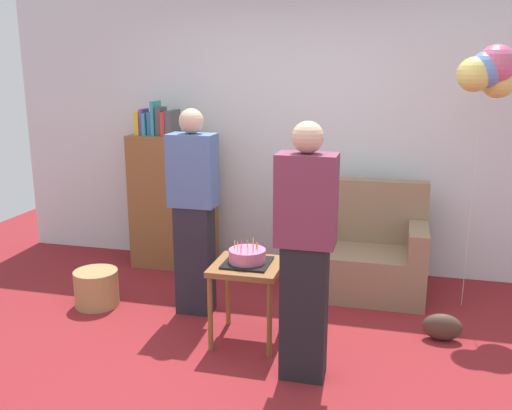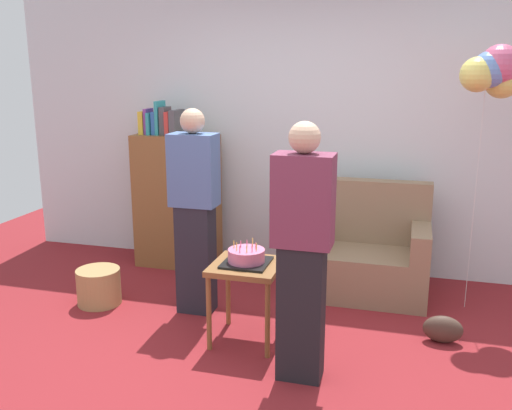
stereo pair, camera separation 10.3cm
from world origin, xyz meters
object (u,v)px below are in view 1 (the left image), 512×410
object	(u,v)px
bookshelf	(173,199)
wicker_basket	(97,288)
couch	(361,253)
handbag	(442,327)
person_blowing_candles	(194,212)
birthday_cake	(247,257)
balloon_bunch	(490,72)
side_table	(247,276)
person_holding_cake	(305,252)

from	to	relation	value
bookshelf	wicker_basket	world-z (taller)	bookshelf
couch	bookshelf	world-z (taller)	bookshelf
bookshelf	handbag	world-z (taller)	bookshelf
person_blowing_candles	bookshelf	bearing A→B (deg)	101.77
birthday_cake	handbag	bearing A→B (deg)	14.05
bookshelf	balloon_bunch	distance (m)	3.01
bookshelf	handbag	size ratio (longest dim) A/B	5.77
person_blowing_candles	balloon_bunch	bearing A→B (deg)	-2.62
handbag	birthday_cake	bearing A→B (deg)	-165.95
side_table	person_blowing_candles	distance (m)	0.74
handbag	bookshelf	bearing A→B (deg)	157.74
birthday_cake	wicker_basket	size ratio (longest dim) A/B	0.89
wicker_basket	handbag	xyz separation A→B (m)	(2.74, 0.06, -0.05)
birthday_cake	balloon_bunch	bearing A→B (deg)	32.19
bookshelf	birthday_cake	size ratio (longest dim) A/B	5.05
person_holding_cake	handbag	bearing A→B (deg)	-147.99
birthday_cake	wicker_basket	world-z (taller)	birthday_cake
birthday_cake	handbag	xyz separation A→B (m)	(1.37, 0.34, -0.53)
handbag	couch	bearing A→B (deg)	128.61
balloon_bunch	person_blowing_candles	bearing A→B (deg)	-163.57
person_blowing_candles	handbag	xyz separation A→B (m)	(1.90, -0.04, -0.73)
birthday_cake	person_blowing_candles	xyz separation A→B (m)	(-0.53, 0.38, 0.20)
bookshelf	handbag	bearing A→B (deg)	-22.26
person_blowing_candles	wicker_basket	bearing A→B (deg)	167.69
bookshelf	side_table	distance (m)	1.77
person_blowing_candles	handbag	bearing A→B (deg)	-20.28
person_holding_cake	wicker_basket	world-z (taller)	person_holding_cake
birthday_cake	person_holding_cake	bearing A→B (deg)	-39.16
side_table	person_blowing_candles	size ratio (longest dim) A/B	0.36
balloon_bunch	bookshelf	bearing A→B (deg)	172.85
bookshelf	person_blowing_candles	bearing A→B (deg)	-59.18
person_blowing_candles	person_holding_cake	distance (m)	1.26
side_table	balloon_bunch	xyz separation A→B (m)	(1.62, 1.02, 1.40)
bookshelf	side_table	world-z (taller)	bookshelf
bookshelf	person_holding_cake	world-z (taller)	person_holding_cake
person_holding_cake	balloon_bunch	bearing A→B (deg)	-136.22
birthday_cake	side_table	bearing A→B (deg)	83.56
couch	handbag	distance (m)	1.07
person_blowing_candles	couch	bearing A→B (deg)	12.60
bookshelf	handbag	xyz separation A→B (m)	(2.49, -1.02, -0.58)
couch	handbag	bearing A→B (deg)	-51.39
side_table	person_blowing_candles	bearing A→B (deg)	144.38
couch	side_table	bearing A→B (deg)	-121.88
balloon_bunch	person_holding_cake	bearing A→B (deg)	-129.27
handbag	wicker_basket	bearing A→B (deg)	-178.78
side_table	couch	bearing A→B (deg)	58.12
birthday_cake	handbag	distance (m)	1.51
side_table	birthday_cake	distance (m)	0.14
birthday_cake	person_blowing_candles	bearing A→B (deg)	144.38
couch	bookshelf	bearing A→B (deg)	173.65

